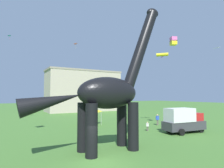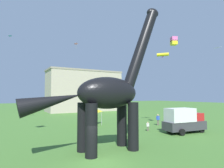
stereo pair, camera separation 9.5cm
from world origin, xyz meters
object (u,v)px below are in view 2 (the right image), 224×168
(kite_high_left, at_px, (217,48))
(kite_far_right, at_px, (174,41))
(parked_box_truck, at_px, (184,120))
(kite_apex, at_px, (76,44))
(kite_mid_center, at_px, (163,55))
(festival_canopy_tent, at_px, (91,109))
(dinosaur_sculpture, at_px, (108,93))
(person_near_flyer, at_px, (131,120))
(person_far_spectator, at_px, (158,119))
(kite_far_left, at_px, (10,36))
(person_photographer, at_px, (148,126))
(kite_mid_left, at_px, (138,74))

(kite_high_left, distance_m, kite_far_right, 7.79)
(parked_box_truck, bearing_deg, kite_apex, 123.80)
(parked_box_truck, height_order, kite_mid_center, kite_mid_center)
(festival_canopy_tent, bearing_deg, dinosaur_sculpture, -107.60)
(dinosaur_sculpture, relative_size, parked_box_truck, 2.41)
(dinosaur_sculpture, height_order, person_near_flyer, dinosaur_sculpture)
(person_far_spectator, bearing_deg, kite_mid_center, -28.82)
(festival_canopy_tent, xyz_separation_m, kite_far_left, (-11.92, 9.09, 13.02))
(parked_box_truck, distance_m, person_near_flyer, 8.46)
(kite_far_left, relative_size, kite_apex, 0.82)
(kite_apex, bearing_deg, kite_far_right, -61.10)
(kite_far_right, bearing_deg, person_photographer, 152.52)
(kite_far_left, bearing_deg, kite_mid_left, -3.74)
(kite_far_right, bearing_deg, parked_box_truck, -95.73)
(person_photographer, height_order, kite_apex, kite_apex)
(person_near_flyer, bearing_deg, kite_apex, -97.88)
(person_photographer, relative_size, festival_canopy_tent, 0.39)
(person_far_spectator, distance_m, festival_canopy_tent, 11.11)
(dinosaur_sculpture, distance_m, person_far_spectator, 16.74)
(person_near_flyer, xyz_separation_m, kite_far_right, (2.81, -6.48, 11.58))
(person_far_spectator, height_order, kite_mid_left, kite_mid_left)
(festival_canopy_tent, distance_m, kite_apex, 13.32)
(person_near_flyer, bearing_deg, dinosaur_sculpture, 5.92)
(person_far_spectator, bearing_deg, dinosaur_sculpture, -145.40)
(kite_far_right, distance_m, kite_mid_left, 19.67)
(person_photographer, distance_m, person_near_flyer, 4.76)
(kite_high_left, xyz_separation_m, kite_far_left, (-27.51, 21.43, 3.42))
(person_photographer, relative_size, person_far_spectator, 0.70)
(kite_mid_left, distance_m, kite_far_left, 28.10)
(person_photographer, bearing_deg, person_far_spectator, 41.75)
(parked_box_truck, bearing_deg, kite_high_left, 6.51)
(kite_far_right, height_order, kite_mid_left, kite_far_right)
(person_near_flyer, height_order, kite_high_left, kite_high_left)
(person_photographer, relative_size, kite_apex, 1.28)
(kite_high_left, bearing_deg, kite_far_left, 142.08)
(parked_box_truck, distance_m, person_far_spectator, 6.56)
(person_near_flyer, xyz_separation_m, person_far_spectator, (4.16, -1.64, 0.17))
(person_near_flyer, distance_m, festival_canopy_tent, 6.87)
(kite_far_left, distance_m, kite_apex, 11.71)
(parked_box_truck, distance_m, kite_far_right, 10.95)
(kite_high_left, relative_size, kite_apex, 0.98)
(person_photographer, relative_size, kite_mid_left, 1.42)
(person_near_flyer, xyz_separation_m, kite_mid_left, (10.39, 11.50, 9.12))
(festival_canopy_tent, height_order, kite_high_left, kite_high_left)
(person_near_flyer, relative_size, kite_high_left, 1.58)
(person_near_flyer, height_order, kite_mid_left, kite_mid_left)
(parked_box_truck, xyz_separation_m, person_photographer, (-3.24, 3.28, -0.90))
(kite_far_right, bearing_deg, kite_high_left, -12.21)
(person_near_flyer, xyz_separation_m, festival_canopy_tent, (-5.17, 4.21, 1.64))
(kite_mid_center, bearing_deg, kite_high_left, -47.71)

